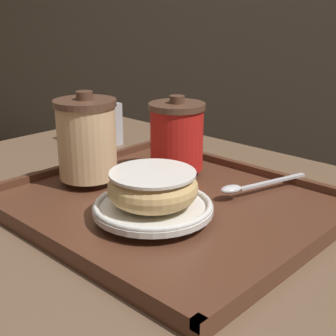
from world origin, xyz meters
The scene contains 8 objects.
cafe_table centered at (0.00, 0.00, 0.59)m, with size 1.05×0.71×0.74m.
serving_tray centered at (0.01, -0.01, 0.75)m, with size 0.46×0.40×0.02m.
coffee_cup_front centered at (-0.14, -0.04, 0.83)m, with size 0.10×0.10×0.14m.
coffee_cup_rear centered at (-0.06, 0.09, 0.82)m, with size 0.09×0.09×0.12m.
plate_with_chocolate_donut centered at (0.04, -0.07, 0.77)m, with size 0.16×0.16×0.01m.
donut_chocolate_glazed centered at (0.04, -0.07, 0.80)m, with size 0.12×0.12×0.04m.
spoon centered at (0.08, 0.08, 0.77)m, with size 0.06×0.16×0.01m.
napkin_dispenser centered at (-0.35, 0.14, 0.79)m, with size 0.10×0.07×0.09m.
Camera 1 is at (0.45, -0.48, 1.03)m, focal length 50.00 mm.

